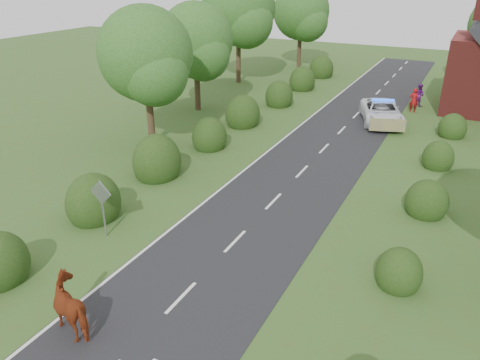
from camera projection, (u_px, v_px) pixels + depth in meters
The scene contains 14 objects.
ground at pixel (181, 298), 15.79m from camera, with size 120.00×120.00×0.00m, color #3F5421.
road at pixel (319, 154), 27.99m from camera, with size 6.00×70.00×0.02m, color black.
road_markings at pixel (281, 161), 26.95m from camera, with size 4.96×70.00×0.01m.
hedgerow_left at pixel (197, 142), 27.65m from camera, with size 2.75×50.41×3.00m.
hedgerow_right at pixel (430, 192), 21.99m from camera, with size 2.10×45.78×2.10m.
tree_left_a at pixel (148, 59), 27.21m from camera, with size 5.74×5.60×8.38m.
tree_left_b at pixel (198, 44), 34.45m from camera, with size 5.74×5.60×8.07m.
tree_left_c at pixel (241, 12), 42.53m from camera, with size 6.97×6.80×10.22m.
tree_left_d at pixel (303, 14), 50.04m from camera, with size 6.15×6.00×8.89m.
road_sign at pixel (102, 200), 18.78m from camera, with size 1.06×0.08×2.53m.
cow at pixel (76, 309), 14.17m from camera, with size 1.10×2.09×1.48m, color maroon.
police_van at pixel (382, 112), 33.35m from camera, with size 4.30×6.17×1.71m.
pedestrian_red at pixel (414, 100), 35.73m from camera, with size 0.68×0.44×1.85m, color maroon.
pedestrian_purple at pixel (419, 95), 37.41m from camera, with size 0.87×0.68×1.79m, color #5D1978.
Camera 1 is at (7.49, -10.47, 10.18)m, focal length 35.00 mm.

